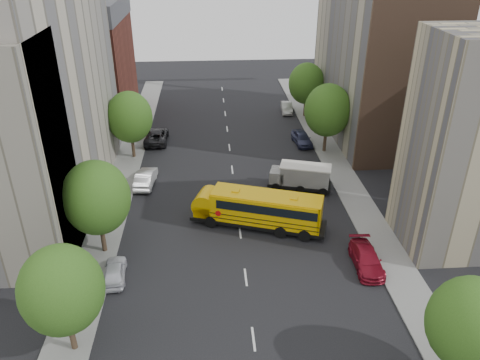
{
  "coord_description": "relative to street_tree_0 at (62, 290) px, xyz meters",
  "views": [
    {
      "loc": [
        -2.35,
        -35.24,
        22.5
      ],
      "look_at": [
        0.28,
        2.0,
        2.91
      ],
      "focal_mm": 35.0,
      "sensor_mm": 36.0,
      "label": 1
    }
  ],
  "objects": [
    {
      "name": "lane_markings",
      "position": [
        11.0,
        24.0,
        -4.64
      ],
      "size": [
        0.15,
        64.0,
        0.01
      ],
      "primitive_type": "cube",
      "color": "silver",
      "rests_on": "ground"
    },
    {
      "name": "street_tree_3",
      "position": [
        22.0,
        -4.0,
        -0.19
      ],
      "size": [
        4.61,
        4.61,
        7.11
      ],
      "color": "#38281C",
      "rests_on": "ground"
    },
    {
      "name": "street_tree_2",
      "position": [
        0.0,
        28.0,
        0.19
      ],
      "size": [
        4.99,
        4.99,
        7.71
      ],
      "color": "#38281C",
      "rests_on": "ground"
    },
    {
      "name": "building_right_far",
      "position": [
        29.0,
        34.0,
        4.36
      ],
      "size": [
        10.0,
        22.0,
        18.0
      ],
      "primitive_type": "cube",
      "color": "tan",
      "rests_on": "ground"
    },
    {
      "name": "street_tree_0",
      "position": [
        0.0,
        0.0,
        0.0
      ],
      "size": [
        4.8,
        4.8,
        7.41
      ],
      "color": "#38281C",
      "rests_on": "ground"
    },
    {
      "name": "parked_car_1",
      "position": [
        2.09,
        21.17,
        -3.86
      ],
      "size": [
        2.08,
        4.9,
        1.57
      ],
      "primitive_type": "imported",
      "rotation": [
        0.0,
        0.0,
        3.05
      ],
      "color": "silver",
      "rests_on": "ground"
    },
    {
      "name": "parked_car_2",
      "position": [
        2.2,
        32.31,
        -3.85
      ],
      "size": [
        2.68,
        5.74,
        1.59
      ],
      "primitive_type": "imported",
      "rotation": [
        0.0,
        0.0,
        3.13
      ],
      "color": "black",
      "rests_on": "ground"
    },
    {
      "name": "school_bus",
      "position": [
        12.53,
        12.87,
        -2.8
      ],
      "size": [
        11.87,
        6.27,
        3.29
      ],
      "rotation": [
        0.0,
        0.0,
        -0.33
      ],
      "color": "black",
      "rests_on": "ground"
    },
    {
      "name": "building_left_cream",
      "position": [
        -7.0,
        20.0,
        5.36
      ],
      "size": [
        10.0,
        26.0,
        20.0
      ],
      "primitive_type": "cube",
      "color": "#B9AD95",
      "rests_on": "ground"
    },
    {
      "name": "parked_car_5",
      "position": [
        19.8,
        41.99,
        -3.95
      ],
      "size": [
        1.79,
        4.32,
        1.39
      ],
      "primitive_type": "imported",
      "rotation": [
        0.0,
        0.0,
        -0.08
      ],
      "color": "#A3A39E",
      "rests_on": "ground"
    },
    {
      "name": "safari_truck",
      "position": [
        17.51,
        19.22,
        -3.25
      ],
      "size": [
        6.48,
        3.8,
        2.62
      ],
      "rotation": [
        0.0,
        0.0,
        -0.29
      ],
      "color": "black",
      "rests_on": "ground"
    },
    {
      "name": "parked_car_0",
      "position": [
        1.4,
        6.57,
        -3.99
      ],
      "size": [
        1.87,
        3.95,
        1.31
      ],
      "primitive_type": "imported",
      "rotation": [
        0.0,
        0.0,
        3.23
      ],
      "color": "silver",
      "rests_on": "ground"
    },
    {
      "name": "parked_car_3",
      "position": [
        20.25,
        6.64,
        -3.94
      ],
      "size": [
        2.13,
        4.9,
        1.4
      ],
      "primitive_type": "imported",
      "rotation": [
        0.0,
        0.0,
        -0.04
      ],
      "color": "maroon",
      "rests_on": "ground"
    },
    {
      "name": "sidewalk_right",
      "position": [
        22.5,
        19.0,
        -4.58
      ],
      "size": [
        3.0,
        80.0,
        0.12
      ],
      "primitive_type": "cube",
      "color": "slate",
      "rests_on": "ground"
    },
    {
      "name": "street_tree_5",
      "position": [
        22.0,
        40.0,
        0.06
      ],
      "size": [
        4.86,
        4.86,
        7.51
      ],
      "color": "#38281C",
      "rests_on": "ground"
    },
    {
      "name": "building_right_sidewall",
      "position": [
        29.0,
        23.0,
        4.36
      ],
      "size": [
        10.1,
        0.3,
        18.0
      ],
      "primitive_type": "cube",
      "color": "brown",
      "rests_on": "ground"
    },
    {
      "name": "parked_car_4",
      "position": [
        19.8,
        30.42,
        -3.88
      ],
      "size": [
        2.24,
        4.64,
        1.53
      ],
      "primitive_type": "imported",
      "rotation": [
        0.0,
        0.0,
        0.1
      ],
      "color": "#2E3251",
      "rests_on": "ground"
    },
    {
      "name": "sidewalk_left",
      "position": [
        -0.5,
        19.0,
        -4.58
      ],
      "size": [
        3.0,
        80.0,
        0.12
      ],
      "primitive_type": "cube",
      "color": "slate",
      "rests_on": "ground"
    },
    {
      "name": "street_tree_4",
      "position": [
        22.0,
        28.0,
        0.43
      ],
      "size": [
        5.25,
        5.25,
        8.1
      ],
      "color": "#38281C",
      "rests_on": "ground"
    },
    {
      "name": "ground",
      "position": [
        11.0,
        14.0,
        -4.64
      ],
      "size": [
        120.0,
        120.0,
        0.0
      ],
      "primitive_type": "plane",
      "color": "black",
      "rests_on": "ground"
    },
    {
      "name": "street_tree_1",
      "position": [
        0.0,
        10.0,
        0.31
      ],
      "size": [
        5.12,
        5.12,
        7.9
      ],
      "color": "#38281C",
      "rests_on": "ground"
    },
    {
      "name": "building_left_redbrick",
      "position": [
        -7.0,
        42.0,
        1.86
      ],
      "size": [
        10.0,
        15.0,
        13.0
      ],
      "primitive_type": "cube",
      "color": "maroon",
      "rests_on": "ground"
    }
  ]
}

